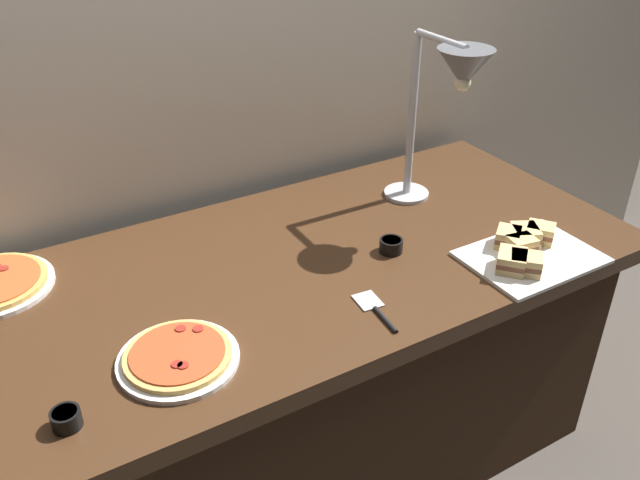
{
  "coord_description": "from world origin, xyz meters",
  "views": [
    {
      "loc": [
        -0.68,
        -1.29,
        1.72
      ],
      "look_at": [
        0.08,
        0.0,
        0.81
      ],
      "focal_mm": 37.1,
      "sensor_mm": 36.0,
      "label": 1
    }
  ],
  "objects_px": {
    "sauce_cup_near": "(391,245)",
    "sauce_cup_far": "(66,418)",
    "sandwich_platter": "(525,251)",
    "pizza_plate_center": "(178,357)",
    "serving_spatula": "(376,310)",
    "heat_lamp": "(453,85)"
  },
  "relations": [
    {
      "from": "sauce_cup_near",
      "to": "sauce_cup_far",
      "type": "relative_size",
      "value": 1.11
    },
    {
      "from": "sauce_cup_near",
      "to": "sauce_cup_far",
      "type": "distance_m",
      "value": 0.92
    },
    {
      "from": "sandwich_platter",
      "to": "sauce_cup_near",
      "type": "distance_m",
      "value": 0.36
    },
    {
      "from": "sandwich_platter",
      "to": "sauce_cup_far",
      "type": "xyz_separation_m",
      "value": [
        -1.19,
        0.01,
        -0.0
      ]
    },
    {
      "from": "pizza_plate_center",
      "to": "sandwich_platter",
      "type": "xyz_separation_m",
      "value": [
        0.94,
        -0.08,
        0.01
      ]
    },
    {
      "from": "sandwich_platter",
      "to": "sauce_cup_near",
      "type": "bearing_deg",
      "value": 144.1
    },
    {
      "from": "sauce_cup_near",
      "to": "serving_spatula",
      "type": "height_order",
      "value": "sauce_cup_near"
    },
    {
      "from": "sauce_cup_far",
      "to": "heat_lamp",
      "type": "bearing_deg",
      "value": 14.05
    },
    {
      "from": "pizza_plate_center",
      "to": "sauce_cup_near",
      "type": "distance_m",
      "value": 0.67
    },
    {
      "from": "heat_lamp",
      "to": "sauce_cup_far",
      "type": "height_order",
      "value": "heat_lamp"
    },
    {
      "from": "sauce_cup_near",
      "to": "heat_lamp",
      "type": "bearing_deg",
      "value": 20.27
    },
    {
      "from": "heat_lamp",
      "to": "pizza_plate_center",
      "type": "xyz_separation_m",
      "value": [
        -0.89,
        -0.22,
        -0.39
      ]
    },
    {
      "from": "heat_lamp",
      "to": "serving_spatula",
      "type": "relative_size",
      "value": 2.99
    },
    {
      "from": "pizza_plate_center",
      "to": "sauce_cup_far",
      "type": "relative_size",
      "value": 4.59
    },
    {
      "from": "pizza_plate_center",
      "to": "serving_spatula",
      "type": "xyz_separation_m",
      "value": [
        0.47,
        -0.07,
        -0.01
      ]
    },
    {
      "from": "pizza_plate_center",
      "to": "sandwich_platter",
      "type": "distance_m",
      "value": 0.95
    },
    {
      "from": "heat_lamp",
      "to": "sauce_cup_far",
      "type": "xyz_separation_m",
      "value": [
        -1.14,
        -0.29,
        -0.38
      ]
    },
    {
      "from": "heat_lamp",
      "to": "sauce_cup_near",
      "type": "height_order",
      "value": "heat_lamp"
    },
    {
      "from": "sauce_cup_far",
      "to": "sandwich_platter",
      "type": "bearing_deg",
      "value": -0.58
    },
    {
      "from": "sauce_cup_far",
      "to": "pizza_plate_center",
      "type": "bearing_deg",
      "value": 15.08
    },
    {
      "from": "pizza_plate_center",
      "to": "serving_spatula",
      "type": "distance_m",
      "value": 0.47
    },
    {
      "from": "heat_lamp",
      "to": "serving_spatula",
      "type": "xyz_separation_m",
      "value": [
        -0.43,
        -0.29,
        -0.4
      ]
    }
  ]
}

